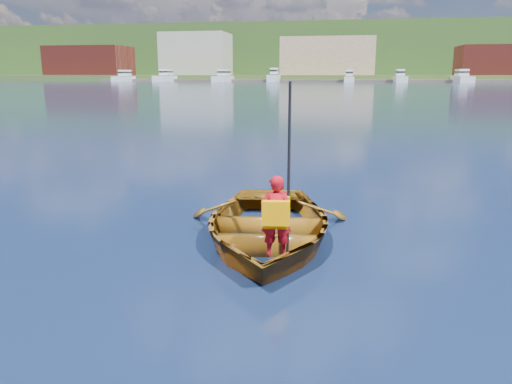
{
  "coord_description": "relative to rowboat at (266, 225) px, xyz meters",
  "views": [
    {
      "loc": [
        1.72,
        -6.91,
        2.33
      ],
      "look_at": [
        0.51,
        -0.19,
        0.71
      ],
      "focal_mm": 35.0,
      "sensor_mm": 36.0,
      "label": 1
    }
  ],
  "objects": [
    {
      "name": "shoreline",
      "position": [
        -0.67,
        236.8,
        10.09
      ],
      "size": [
        400.0,
        140.0,
        22.0
      ],
      "color": "#3C5D21",
      "rests_on": "ground"
    },
    {
      "name": "dock",
      "position": [
        2.74,
        148.19,
        0.17
      ],
      "size": [
        160.0,
        4.19,
        0.8
      ],
      "color": "brown",
      "rests_on": "ground"
    },
    {
      "name": "rowboat",
      "position": [
        0.0,
        0.0,
        0.0
      ],
      "size": [
        3.06,
        3.99,
        0.77
      ],
      "color": "brown",
      "rests_on": "ground"
    },
    {
      "name": "waterfront_buildings",
      "position": [
        -8.4,
        165.19,
        7.51
      ],
      "size": [
        202.0,
        16.0,
        14.0
      ],
      "color": "brown",
      "rests_on": "ground"
    },
    {
      "name": "ground",
      "position": [
        -0.67,
        0.19,
        -0.23
      ],
      "size": [
        600.0,
        600.0,
        0.0
      ],
      "color": "#0F1E3E",
      "rests_on": "ground"
    },
    {
      "name": "hillside_trees",
      "position": [
        1.2,
        243.79,
        18.68
      ],
      "size": [
        308.48,
        71.42,
        23.56
      ],
      "color": "#382314",
      "rests_on": "ground"
    },
    {
      "name": "child_paddler",
      "position": [
        0.26,
        -0.87,
        0.41
      ],
      "size": [
        0.41,
        0.38,
        2.15
      ],
      "color": "#A10A15",
      "rests_on": "ground"
    },
    {
      "name": "marina_yachts",
      "position": [
        4.48,
        143.53,
        1.15
      ],
      "size": [
        143.21,
        13.65,
        4.37
      ],
      "color": "silver",
      "rests_on": "ground"
    }
  ]
}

